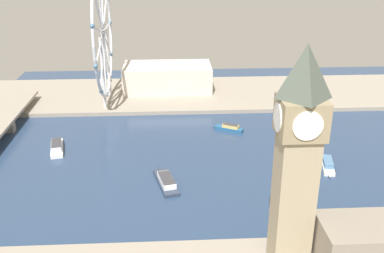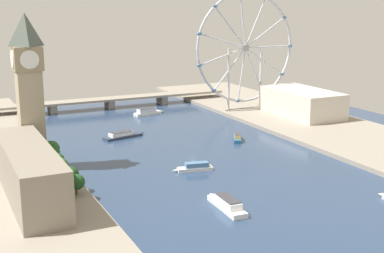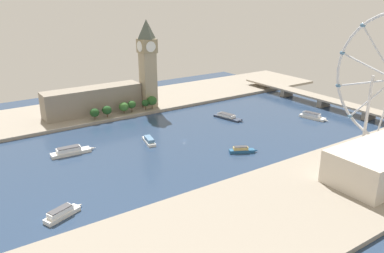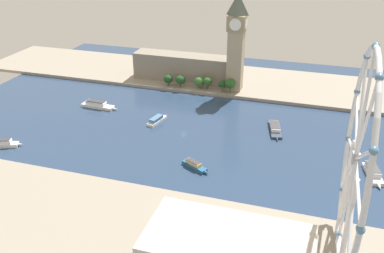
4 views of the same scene
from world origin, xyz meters
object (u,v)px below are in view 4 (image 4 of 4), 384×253
object	(u,v)px
ferris_wheel	(355,160)
tour_boat_2	(195,165)
clock_tower	(236,41)
tour_boat_3	(157,120)
parliament_block	(182,67)
tour_boat_5	(98,105)
tour_boat_0	(275,128)
tour_boat_1	(373,172)
tour_boat_4	(3,143)

from	to	relation	value
ferris_wheel	tour_boat_2	world-z (taller)	ferris_wheel
clock_tower	tour_boat_3	world-z (taller)	clock_tower
parliament_block	tour_boat_5	xyz separation A→B (m)	(84.28, -50.17, -13.32)
tour_boat_0	tour_boat_1	bearing A→B (deg)	42.72
clock_tower	tour_boat_4	distance (m)	214.35
clock_tower	ferris_wheel	distance (m)	225.64
tour_boat_1	tour_boat_5	xyz separation A→B (m)	(-45.58, -224.33, 0.01)
ferris_wheel	tour_boat_5	bearing A→B (deg)	-123.08
tour_boat_0	tour_boat_3	size ratio (longest dim) A/B	1.40
clock_tower	tour_boat_4	world-z (taller)	clock_tower
tour_boat_3	tour_boat_0	bearing A→B (deg)	-69.88
parliament_block	tour_boat_0	world-z (taller)	parliament_block
parliament_block	tour_boat_0	bearing A→B (deg)	51.63
ferris_wheel	tour_boat_1	world-z (taller)	ferris_wheel
ferris_wheel	tour_boat_2	distance (m)	122.11
ferris_wheel	tour_boat_4	xyz separation A→B (m)	(-47.38, -233.53, -54.41)
tour_boat_0	tour_boat_4	size ratio (longest dim) A/B	1.42
tour_boat_3	tour_boat_4	distance (m)	116.96
tour_boat_4	tour_boat_1	bearing A→B (deg)	-13.28
parliament_block	tour_boat_4	world-z (taller)	parliament_block
ferris_wheel	tour_boat_1	distance (m)	104.16
ferris_wheel	tour_boat_3	xyz separation A→B (m)	(-119.17, -141.18, -54.74)
tour_boat_0	tour_boat_1	distance (m)	83.46
tour_boat_1	parliament_block	bearing A→B (deg)	-138.70
tour_boat_4	tour_boat_5	distance (m)	89.92
tour_boat_1	tour_boat_2	world-z (taller)	tour_boat_1
tour_boat_2	tour_boat_5	xyz separation A→B (m)	(-71.14, -111.26, 0.46)
clock_tower	tour_boat_0	size ratio (longest dim) A/B	2.56
parliament_block	tour_boat_2	xyz separation A→B (m)	(155.41, 61.09, -13.78)
ferris_wheel	tour_boat_3	size ratio (longest dim) A/B	4.18
tour_boat_4	tour_boat_0	bearing A→B (deg)	2.71
tour_boat_5	ferris_wheel	bearing A→B (deg)	-30.22
parliament_block	tour_boat_1	bearing A→B (deg)	53.29
tour_boat_2	tour_boat_3	world-z (taller)	tour_boat_2
tour_boat_3	parliament_block	bearing A→B (deg)	18.26
tour_boat_4	tour_boat_5	xyz separation A→B (m)	(-84.24, 31.43, 0.09)
tour_boat_0	tour_boat_5	size ratio (longest dim) A/B	1.00
parliament_block	tour_boat_3	bearing A→B (deg)	6.34
tour_boat_4	tour_boat_3	bearing A→B (deg)	15.99
ferris_wheel	tour_boat_0	bearing A→B (deg)	-160.53
clock_tower	tour_boat_0	xyz separation A→B (m)	(71.61, 48.44, -47.55)
ferris_wheel	tour_boat_0	world-z (taller)	ferris_wheel
ferris_wheel	clock_tower	bearing A→B (deg)	-154.98
tour_boat_4	tour_boat_5	size ratio (longest dim) A/B	0.70
clock_tower	tour_boat_5	xyz separation A→B (m)	(72.74, -106.73, -46.96)
clock_tower	tour_boat_0	distance (m)	98.67
tour_boat_2	tour_boat_3	xyz separation A→B (m)	(-58.68, -50.35, 0.04)
parliament_block	tour_boat_0	size ratio (longest dim) A/B	2.78
tour_boat_4	tour_boat_2	bearing A→B (deg)	-16.62
parliament_block	ferris_wheel	bearing A→B (deg)	35.13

